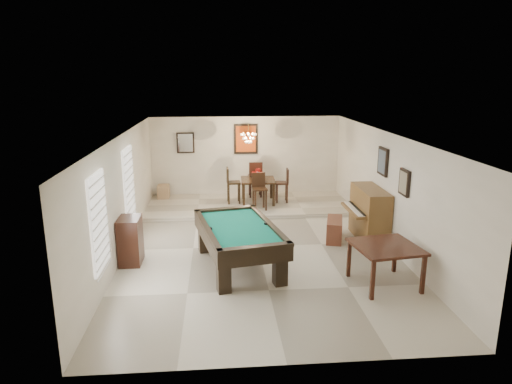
{
  "coord_description": "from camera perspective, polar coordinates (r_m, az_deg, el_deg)",
  "views": [
    {
      "loc": [
        -0.89,
        -9.92,
        3.87
      ],
      "look_at": [
        0.0,
        0.6,
        1.15
      ],
      "focal_mm": 32.0,
      "sensor_mm": 36.0,
      "label": 1
    }
  ],
  "objects": [
    {
      "name": "dining_chair_south",
      "position": [
        12.97,
        0.46,
        0.03
      ],
      "size": [
        0.43,
        0.43,
        1.04
      ],
      "primitive_type": null,
      "rotation": [
        0.0,
        0.0,
        0.12
      ],
      "color": "black",
      "rests_on": "dining_step"
    },
    {
      "name": "right_picture_upper",
      "position": [
        11.09,
        15.59,
        3.69
      ],
      "size": [
        0.06,
        0.55,
        0.65
      ],
      "primitive_type": "cube",
      "color": "slate",
      "rests_on": "wall_right"
    },
    {
      "name": "wall_right",
      "position": [
        10.96,
        16.11,
        0.31
      ],
      "size": [
        0.04,
        9.0,
        2.6
      ],
      "primitive_type": "cube",
      "color": "silver",
      "rests_on": "ground_plane"
    },
    {
      "name": "dining_step",
      "position": [
        13.73,
        -0.93,
        -1.66
      ],
      "size": [
        6.0,
        2.5,
        0.12
      ],
      "primitive_type": "cube",
      "color": "beige",
      "rests_on": "ground_plane"
    },
    {
      "name": "window_left_rear",
      "position": [
        11.0,
        -15.61,
        0.94
      ],
      "size": [
        0.06,
        1.0,
        1.7
      ],
      "primitive_type": "cube",
      "color": "white",
      "rests_on": "wall_left"
    },
    {
      "name": "wall_left",
      "position": [
        10.46,
        -16.32,
        -0.36
      ],
      "size": [
        0.04,
        9.0,
        2.6
      ],
      "primitive_type": "cube",
      "color": "silver",
      "rests_on": "ground_plane"
    },
    {
      "name": "pool_table",
      "position": [
        9.45,
        -2.17,
        -6.87
      ],
      "size": [
        1.9,
        2.83,
        0.87
      ],
      "primitive_type": null,
      "rotation": [
        0.0,
        0.0,
        0.2
      ],
      "color": "black",
      "rests_on": "ground_plane"
    },
    {
      "name": "chandelier",
      "position": [
        13.25,
        -0.95,
        7.21
      ],
      "size": [
        0.44,
        0.44,
        0.6
      ],
      "primitive_type": null,
      "color": "#FFE5B2",
      "rests_on": "ceiling"
    },
    {
      "name": "wall_back",
      "position": [
        14.67,
        -1.28,
        4.35
      ],
      "size": [
        6.0,
        0.04,
        2.6
      ],
      "primitive_type": "cube",
      "color": "silver",
      "rests_on": "ground_plane"
    },
    {
      "name": "wall_front",
      "position": [
        6.06,
        4.12,
        -10.66
      ],
      "size": [
        6.0,
        0.04,
        2.6
      ],
      "primitive_type": "cube",
      "color": "silver",
      "rests_on": "ground_plane"
    },
    {
      "name": "square_table",
      "position": [
        9.02,
        15.77,
        -8.79
      ],
      "size": [
        1.3,
        1.3,
        0.79
      ],
      "primitive_type": null,
      "rotation": [
        0.0,
        0.0,
        0.14
      ],
      "color": "black",
      "rests_on": "ground_plane"
    },
    {
      "name": "dining_chair_east",
      "position": [
        13.79,
        3.22,
        0.83
      ],
      "size": [
        0.4,
        0.4,
        1.02
      ],
      "primitive_type": null,
      "rotation": [
        0.0,
        0.0,
        -1.62
      ],
      "color": "black",
      "rests_on": "dining_step"
    },
    {
      "name": "dining_table",
      "position": [
        13.73,
        0.24,
        0.39
      ],
      "size": [
        1.04,
        1.04,
        0.83
      ],
      "primitive_type": null,
      "rotation": [
        0.0,
        0.0,
        -0.03
      ],
      "color": "black",
      "rests_on": "dining_step"
    },
    {
      "name": "dining_chair_north",
      "position": [
        14.38,
        -0.1,
        1.65
      ],
      "size": [
        0.43,
        0.43,
        1.13
      ],
      "primitive_type": null,
      "rotation": [
        0.0,
        0.0,
        3.16
      ],
      "color": "black",
      "rests_on": "dining_step"
    },
    {
      "name": "corner_bench",
      "position": [
        14.58,
        -11.48,
        0.06
      ],
      "size": [
        0.36,
        0.45,
        0.4
      ],
      "primitive_type": "cube",
      "rotation": [
        0.0,
        0.0,
        0.02
      ],
      "color": "tan",
      "rests_on": "dining_step"
    },
    {
      "name": "back_painting",
      "position": [
        14.54,
        -1.29,
        6.66
      ],
      "size": [
        0.75,
        0.06,
        0.95
      ],
      "primitive_type": "cube",
      "color": "#D84C14",
      "rests_on": "wall_back"
    },
    {
      "name": "flower_vase",
      "position": [
        13.61,
        0.24,
        2.53
      ],
      "size": [
        0.15,
        0.15,
        0.22
      ],
      "primitive_type": null,
      "rotation": [
        0.0,
        0.0,
        0.2
      ],
      "color": "#A6140E",
      "rests_on": "dining_table"
    },
    {
      "name": "right_picture_lower",
      "position": [
        9.95,
        18.06,
        1.14
      ],
      "size": [
        0.06,
        0.45,
        0.55
      ],
      "primitive_type": "cube",
      "color": "gray",
      "rests_on": "wall_right"
    },
    {
      "name": "ground_plane",
      "position": [
        10.68,
        0.27,
        -6.84
      ],
      "size": [
        6.0,
        9.0,
        0.02
      ],
      "primitive_type": "cube",
      "color": "beige"
    },
    {
      "name": "apothecary_chest",
      "position": [
        9.97,
        -15.43,
        -5.87
      ],
      "size": [
        0.44,
        0.66,
        0.99
      ],
      "primitive_type": "cube",
      "color": "black",
      "rests_on": "ground_plane"
    },
    {
      "name": "window_left_front",
      "position": [
        8.36,
        -19.05,
        -3.53
      ],
      "size": [
        0.06,
        1.0,
        1.7
      ],
      "primitive_type": "cube",
      "color": "white",
      "rests_on": "wall_left"
    },
    {
      "name": "upright_piano",
      "position": [
        11.23,
        13.27,
        -2.72
      ],
      "size": [
        0.85,
        1.51,
        1.26
      ],
      "primitive_type": null,
      "color": "brown",
      "rests_on": "ground_plane"
    },
    {
      "name": "ceiling",
      "position": [
        10.04,
        0.29,
        7.18
      ],
      "size": [
        6.0,
        9.0,
        0.04
      ],
      "primitive_type": "cube",
      "color": "white",
      "rests_on": "wall_back"
    },
    {
      "name": "back_mirror",
      "position": [
        14.56,
        -8.81,
        6.1
      ],
      "size": [
        0.55,
        0.06,
        0.65
      ],
      "primitive_type": "cube",
      "color": "white",
      "rests_on": "wall_back"
    },
    {
      "name": "dining_chair_west",
      "position": [
        13.67,
        -2.82,
        0.84
      ],
      "size": [
        0.42,
        0.42,
        1.08
      ],
      "primitive_type": null,
      "rotation": [
        0.0,
        0.0,
        1.62
      ],
      "color": "black",
      "rests_on": "dining_step"
    },
    {
      "name": "piano_bench",
      "position": [
        11.18,
        9.76,
        -4.63
      ],
      "size": [
        0.58,
        0.98,
        0.51
      ],
      "primitive_type": "cube",
      "rotation": [
        0.0,
        0.0,
        -0.26
      ],
      "color": "brown",
      "rests_on": "ground_plane"
    }
  ]
}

